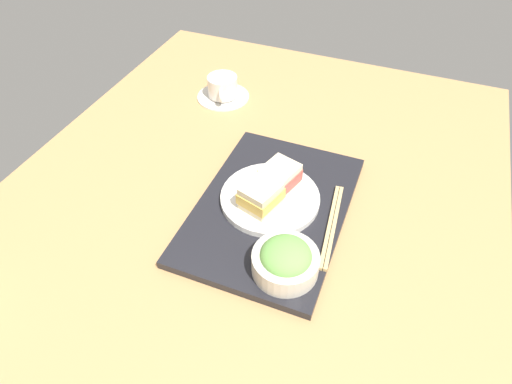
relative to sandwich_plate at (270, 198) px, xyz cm
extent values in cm
cube|color=tan|center=(-5.54, 5.18, -3.82)|extent=(140.00, 100.00, 3.00)
cube|color=black|center=(-1.16, -0.85, -1.49)|extent=(40.30, 27.82, 1.67)
cylinder|color=silver|center=(0.00, 0.00, 0.00)|extent=(19.42, 19.42, 1.30)
cube|color=beige|center=(-3.07, 0.78, 1.33)|extent=(8.15, 7.62, 1.36)
cube|color=gold|center=(-3.07, 0.78, 3.13)|extent=(8.63, 8.12, 2.23)
cube|color=beige|center=(-3.07, 0.78, 4.92)|extent=(8.15, 7.62, 1.36)
cube|color=beige|center=(3.07, -0.78, 1.27)|extent=(8.15, 7.62, 1.24)
cube|color=#B74C42|center=(3.07, -0.78, 3.20)|extent=(8.30, 7.97, 2.61)
cube|color=beige|center=(3.07, -0.78, 5.12)|extent=(8.15, 7.62, 1.24)
cylinder|color=beige|center=(-14.64, -8.08, 1.29)|extent=(11.35, 11.35, 3.89)
ellipsoid|color=#6BA84C|center=(-14.64, -8.08, 3.24)|extent=(8.58, 8.58, 4.72)
cube|color=tan|center=(-2.13, -13.41, -0.30)|extent=(20.80, 2.89, 0.70)
cube|color=tan|center=(-2.21, -12.60, -0.30)|extent=(20.80, 2.89, 0.70)
cylinder|color=silver|center=(32.82, 25.21, -1.92)|extent=(13.56, 13.56, 0.80)
cylinder|color=silver|center=(32.82, 25.21, 1.05)|extent=(7.69, 7.69, 5.13)
cylinder|color=#382111|center=(32.82, 25.21, 3.21)|extent=(7.08, 7.08, 0.40)
torus|color=silver|center=(28.64, 23.69, 1.05)|extent=(3.73, 2.01, 3.68)
camera|label=1|loc=(-57.91, -19.93, 61.54)|focal=31.16mm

